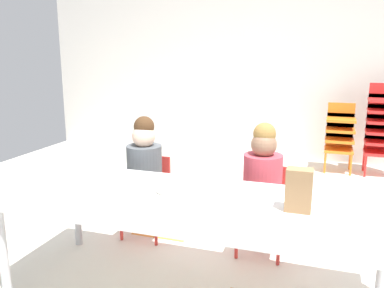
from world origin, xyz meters
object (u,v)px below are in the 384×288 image
(seated_child_near_camera, at_px, (145,166))
(seated_child_middle_seat, at_px, (263,177))
(paper_plate_near_edge, at_px, (166,193))
(paper_plate_center_table, at_px, (107,187))
(kid_chair_orange_stack, at_px, (340,133))
(donut_powdered_on_plate, at_px, (166,190))
(craft_table, at_px, (195,207))
(paper_bag_brown, at_px, (299,190))
(kid_chair_red_stack, at_px, (381,125))

(seated_child_near_camera, distance_m, seated_child_middle_seat, 0.87)
(seated_child_near_camera, height_order, paper_plate_near_edge, seated_child_near_camera)
(seated_child_near_camera, height_order, paper_plate_center_table, seated_child_near_camera)
(seated_child_middle_seat, height_order, kid_chair_orange_stack, seated_child_middle_seat)
(paper_plate_near_edge, xyz_separation_m, donut_powdered_on_plate, (0.00, 0.00, 0.02))
(seated_child_near_camera, distance_m, paper_plate_center_table, 0.62)
(seated_child_near_camera, bearing_deg, donut_powdered_on_plate, -55.64)
(kid_chair_orange_stack, bearing_deg, paper_plate_near_edge, -108.77)
(paper_plate_near_edge, height_order, paper_plate_center_table, same)
(craft_table, bearing_deg, seated_child_near_camera, 132.96)
(seated_child_near_camera, height_order, paper_bag_brown, seated_child_near_camera)
(craft_table, height_order, donut_powdered_on_plate, donut_powdered_on_plate)
(seated_child_near_camera, xyz_separation_m, seated_child_middle_seat, (0.87, 0.00, 0.00))
(seated_child_middle_seat, xyz_separation_m, kid_chair_orange_stack, (0.54, 2.33, -0.10))
(seated_child_middle_seat, bearing_deg, paper_plate_near_edge, -126.96)
(seated_child_near_camera, bearing_deg, craft_table, -47.04)
(seated_child_middle_seat, relative_size, donut_powdered_on_plate, 7.92)
(paper_plate_near_edge, xyz_separation_m, paper_plate_center_table, (-0.37, -0.01, 0.00))
(kid_chair_orange_stack, distance_m, paper_plate_near_edge, 3.11)
(kid_chair_red_stack, distance_m, paper_plate_center_table, 3.45)
(craft_table, relative_size, paper_bag_brown, 9.89)
(seated_child_middle_seat, distance_m, paper_plate_center_table, 1.03)
(craft_table, distance_m, kid_chair_red_stack, 3.23)
(seated_child_near_camera, relative_size, donut_powdered_on_plate, 7.92)
(kid_chair_orange_stack, distance_m, paper_plate_center_table, 3.25)
(seated_child_near_camera, bearing_deg, paper_plate_center_table, -85.91)
(craft_table, bearing_deg, paper_plate_near_edge, 168.79)
(paper_bag_brown, height_order, paper_plate_near_edge, paper_bag_brown)
(kid_chair_orange_stack, xyz_separation_m, paper_bag_brown, (-0.27, -2.96, 0.24))
(seated_child_near_camera, bearing_deg, kid_chair_orange_stack, 58.80)
(kid_chair_orange_stack, relative_size, donut_powdered_on_plate, 6.90)
(seated_child_middle_seat, bearing_deg, kid_chair_red_stack, 67.30)
(seated_child_middle_seat, xyz_separation_m, paper_plate_center_table, (-0.83, -0.61, 0.04))
(craft_table, xyz_separation_m, donut_powdered_on_plate, (-0.18, 0.04, 0.07))
(kid_chair_red_stack, xyz_separation_m, paper_bag_brown, (-0.70, -2.96, 0.12))
(paper_plate_near_edge, bearing_deg, paper_plate_center_table, -178.77)
(paper_bag_brown, bearing_deg, kid_chair_red_stack, 76.62)
(paper_bag_brown, bearing_deg, seated_child_near_camera, 151.21)
(paper_plate_center_table, bearing_deg, seated_child_middle_seat, 36.61)
(craft_table, bearing_deg, seated_child_middle_seat, 67.06)
(paper_plate_near_edge, bearing_deg, donut_powdered_on_plate, 0.00)
(seated_child_middle_seat, bearing_deg, seated_child_near_camera, 180.00)
(kid_chair_red_stack, bearing_deg, paper_plate_center_table, -121.45)
(seated_child_middle_seat, relative_size, kid_chair_red_stack, 0.88)
(seated_child_near_camera, bearing_deg, kid_chair_red_stack, 51.64)
(paper_bag_brown, xyz_separation_m, paper_plate_near_edge, (-0.73, 0.02, -0.11))
(craft_table, bearing_deg, paper_bag_brown, 1.57)
(craft_table, relative_size, paper_plate_center_table, 12.09)
(seated_child_near_camera, distance_m, kid_chair_red_stack, 2.98)
(seated_child_middle_seat, bearing_deg, kid_chair_orange_stack, 76.90)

